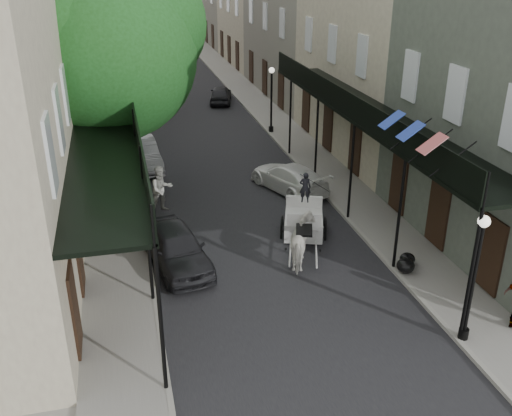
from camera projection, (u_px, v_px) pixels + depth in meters
ground at (298, 321)px, 16.55m from camera, size 140.00×140.00×0.00m
road at (196, 129)px, 34.22m from camera, size 8.00×90.00×0.01m
sidewalk_left at (111, 134)px, 33.11m from camera, size 2.20×90.00×0.12m
sidewalk_right at (277, 122)px, 35.29m from camera, size 2.20×90.00×0.12m
building_row_left at (47, 23)px, 39.01m from camera, size 5.00×80.00×10.50m
building_row_right at (288, 16)px, 42.76m from camera, size 5.00×80.00×10.50m
gallery_left at (111, 130)px, 19.99m from camera, size 2.20×18.05×4.88m
gallery_right at (364, 113)px, 22.09m from camera, size 2.20×18.05×4.88m
tree_near at (119, 45)px, 21.94m from camera, size 7.31×6.80×9.63m
tree_far at (113, 21)px, 34.57m from camera, size 6.45×6.00×8.61m
lamppost_right_near at (474, 277)px, 14.83m from camera, size 0.32×0.32×3.71m
lamppost_left at (137, 191)px, 20.11m from camera, size 0.32×0.32×3.71m
lamppost_right_far at (271, 99)px, 32.50m from camera, size 0.32×0.32×3.71m
horse at (304, 243)px, 19.21m from camera, size 1.45×2.12×1.64m
carriage at (304, 205)px, 21.42m from camera, size 2.18×2.72×2.74m
pedestrian_walking at (161, 189)px, 23.07m from camera, size 1.15×1.02×1.96m
pedestrian_sidewalk_left at (123, 111)px, 34.59m from camera, size 1.05×0.65×1.56m
car_left_near at (177, 247)px, 19.14m from camera, size 2.37×4.36×1.41m
car_left_mid at (141, 154)px, 27.84m from camera, size 1.97×4.45×1.42m
car_left_far at (143, 88)px, 41.00m from camera, size 3.58×5.63×1.45m
car_right_near at (289, 177)px, 25.26m from camera, size 3.11×4.55×1.22m
car_right_far at (221, 94)px, 39.72m from camera, size 2.20×3.76×1.20m
trash_bags at (406, 263)px, 18.88m from camera, size 0.86×1.01×0.50m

